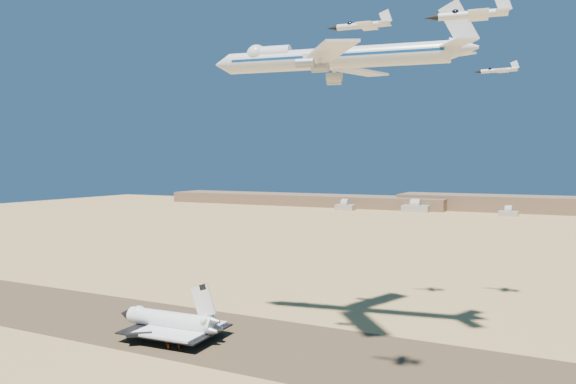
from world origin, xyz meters
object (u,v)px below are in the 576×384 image
at_px(crew_a, 167,343).
at_px(chase_jet_c, 412,62).
at_px(shuttle, 170,322).
at_px(chase_jet_d, 498,70).
at_px(crew_c, 179,348).
at_px(chase_jet_b, 471,14).
at_px(crew_b, 169,347).
at_px(carrier_747, 326,59).
at_px(chase_jet_a, 361,25).

xyz_separation_m(crew_a, chase_jet_c, (54.71, 77.39, 93.19)).
distance_m(shuttle, chase_jet_d, 150.04).
distance_m(crew_c, chase_jet_d, 152.04).
bearing_deg(chase_jet_b, chase_jet_c, 101.56).
bearing_deg(chase_jet_d, chase_jet_c, -151.76).
bearing_deg(crew_c, chase_jet_b, -166.10).
relative_size(crew_b, chase_jet_b, 0.12).
height_order(chase_jet_b, chase_jet_d, chase_jet_d).
bearing_deg(chase_jet_b, carrier_747, 123.73).
distance_m(carrier_747, crew_b, 101.83).
relative_size(shuttle, crew_b, 21.23).
distance_m(chase_jet_c, chase_jet_d, 32.95).
bearing_deg(chase_jet_d, chase_jet_a, -98.83).
bearing_deg(crew_c, carrier_747, -104.35).
bearing_deg(chase_jet_d, carrier_747, -126.48).
bearing_deg(crew_a, crew_b, -127.63).
relative_size(chase_jet_b, chase_jet_d, 0.93).
bearing_deg(chase_jet_b, chase_jet_d, 85.86).
bearing_deg(crew_c, shuttle, -10.34).
bearing_deg(chase_jet_a, shuttle, 157.79).
relative_size(crew_c, chase_jet_d, 0.10).
bearing_deg(shuttle, chase_jet_b, -22.27).
bearing_deg(shuttle, chase_jet_d, 41.17).
xyz_separation_m(carrier_747, crew_a, (-38.99, -32.49, -88.49)).
distance_m(crew_c, chase_jet_c, 131.52).
bearing_deg(chase_jet_a, crew_a, 162.73).
bearing_deg(crew_a, chase_jet_b, -102.81).
bearing_deg(chase_jet_c, crew_a, -141.84).
xyz_separation_m(crew_c, chase_jet_c, (48.99, 78.73, 93.28)).
bearing_deg(crew_a, shuttle, 34.99).
height_order(shuttle, chase_jet_d, chase_jet_d).
height_order(carrier_747, crew_c, carrier_747).
relative_size(carrier_747, crew_c, 49.82).
bearing_deg(crew_c, crew_b, 45.65).
xyz_separation_m(chase_jet_a, chase_jet_b, (25.50, -12.94, -3.59)).
xyz_separation_m(crew_b, chase_jet_d, (81.06, 95.16, 90.29)).
xyz_separation_m(shuttle, crew_c, (10.38, -8.87, -4.17)).
height_order(shuttle, chase_jet_a, chase_jet_a).
bearing_deg(carrier_747, chase_jet_a, -68.01).
distance_m(carrier_747, chase_jet_c, 47.81).
bearing_deg(chase_jet_c, chase_jet_b, -86.57).
relative_size(crew_c, chase_jet_b, 0.11).
relative_size(crew_a, crew_c, 1.10).
distance_m(crew_b, chase_jet_a, 108.13).
bearing_deg(chase_jet_a, chase_jet_d, 75.54).
height_order(chase_jet_c, chase_jet_d, chase_jet_c).
xyz_separation_m(carrier_747, chase_jet_a, (28.14, -46.26, -2.57)).
xyz_separation_m(crew_c, chase_jet_d, (77.89, 94.28, 90.34)).
height_order(shuttle, crew_a, shuttle).
relative_size(chase_jet_c, chase_jet_d, 0.87).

